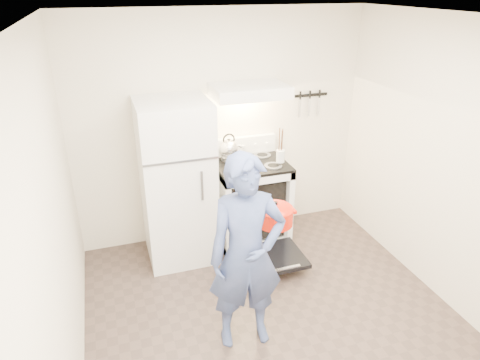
% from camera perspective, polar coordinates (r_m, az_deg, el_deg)
% --- Properties ---
extents(floor, '(3.60, 3.60, 0.00)m').
position_cam_1_polar(floor, '(3.87, 5.65, -19.62)').
color(floor, '#4A3B33').
rests_on(floor, ground).
extents(back_wall, '(3.20, 0.02, 2.50)m').
position_cam_1_polar(back_wall, '(4.69, -2.48, 6.79)').
color(back_wall, beige).
rests_on(back_wall, ground).
extents(refrigerator, '(0.70, 0.70, 1.70)m').
position_cam_1_polar(refrigerator, '(4.41, -8.41, -0.33)').
color(refrigerator, white).
rests_on(refrigerator, floor).
extents(stove_body, '(0.76, 0.65, 0.92)m').
position_cam_1_polar(stove_body, '(4.78, 1.42, -3.14)').
color(stove_body, white).
rests_on(stove_body, floor).
extents(cooktop, '(0.76, 0.65, 0.03)m').
position_cam_1_polar(cooktop, '(4.58, 1.48, 2.11)').
color(cooktop, black).
rests_on(cooktop, stove_body).
extents(backsplash, '(0.76, 0.07, 0.20)m').
position_cam_1_polar(backsplash, '(4.78, 0.35, 4.64)').
color(backsplash, white).
rests_on(backsplash, cooktop).
extents(oven_door, '(0.70, 0.54, 0.04)m').
position_cam_1_polar(oven_door, '(4.49, 3.94, -10.33)').
color(oven_door, black).
rests_on(oven_door, floor).
extents(oven_rack, '(0.60, 0.52, 0.01)m').
position_cam_1_polar(oven_rack, '(4.79, 1.41, -3.35)').
color(oven_rack, slate).
rests_on(oven_rack, stove_body).
extents(range_hood, '(0.76, 0.50, 0.12)m').
position_cam_1_polar(range_hood, '(4.40, 1.26, 11.81)').
color(range_hood, white).
rests_on(range_hood, back_wall).
extents(knife_strip, '(0.40, 0.02, 0.03)m').
position_cam_1_polar(knife_strip, '(4.97, 9.45, 11.12)').
color(knife_strip, black).
rests_on(knife_strip, back_wall).
extents(pizza_stone, '(0.33, 0.33, 0.02)m').
position_cam_1_polar(pizza_stone, '(4.73, 0.61, -3.56)').
color(pizza_stone, '#916B4E').
rests_on(pizza_stone, oven_rack).
extents(tea_kettle, '(0.25, 0.20, 0.30)m').
position_cam_1_polar(tea_kettle, '(4.60, -1.48, 4.42)').
color(tea_kettle, silver).
rests_on(tea_kettle, cooktop).
extents(utensil_jar, '(0.11, 0.11, 0.13)m').
position_cam_1_polar(utensil_jar, '(4.52, 5.41, 3.19)').
color(utensil_jar, silver).
rests_on(utensil_jar, cooktop).
extents(person, '(0.63, 0.44, 1.64)m').
position_cam_1_polar(person, '(3.31, 0.88, -9.96)').
color(person, navy).
rests_on(person, floor).
extents(dutch_oven, '(0.38, 0.31, 0.24)m').
position_cam_1_polar(dutch_oven, '(3.66, 4.70, -4.85)').
color(dutch_oven, red).
rests_on(dutch_oven, person).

